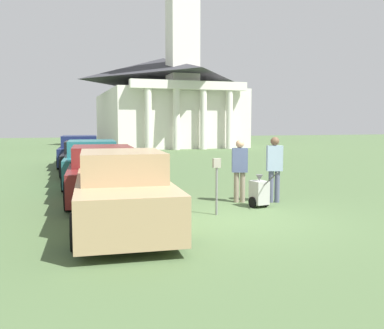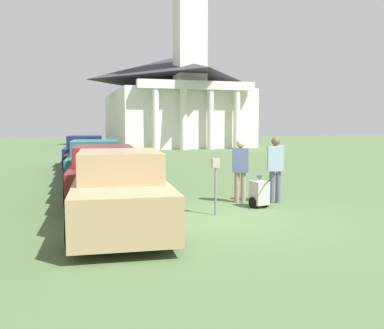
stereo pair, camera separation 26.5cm
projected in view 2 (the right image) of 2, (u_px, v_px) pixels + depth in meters
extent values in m
plane|color=#4C663D|center=(235.00, 220.00, 9.64)|extent=(120.00, 120.00, 0.00)
cube|color=tan|center=(119.00, 198.00, 8.93)|extent=(2.21, 5.05, 0.84)
cube|color=tan|center=(119.00, 165.00, 8.67)|extent=(1.76, 2.19, 0.58)
cylinder|color=black|center=(79.00, 200.00, 10.25)|extent=(0.23, 0.68, 0.67)
cylinder|color=black|center=(153.00, 197.00, 10.63)|extent=(0.23, 0.68, 0.67)
cylinder|color=black|center=(71.00, 231.00, 7.29)|extent=(0.23, 0.68, 0.67)
cylinder|color=black|center=(174.00, 226.00, 7.66)|extent=(0.23, 0.68, 0.67)
cube|color=maroon|center=(104.00, 178.00, 12.32)|extent=(2.22, 5.22, 0.79)
cube|color=maroon|center=(103.00, 155.00, 12.06)|extent=(1.76, 2.26, 0.53)
cylinder|color=black|center=(75.00, 179.00, 13.69)|extent=(0.24, 0.77, 0.76)
cylinder|color=black|center=(131.00, 178.00, 14.06)|extent=(0.24, 0.77, 0.76)
cylinder|color=black|center=(68.00, 195.00, 10.62)|extent=(0.24, 0.77, 0.76)
cylinder|color=black|center=(140.00, 193.00, 10.99)|extent=(0.24, 0.77, 0.76)
cube|color=#23666B|center=(95.00, 166.00, 15.32)|extent=(2.21, 5.34, 0.85)
cube|color=#23666B|center=(95.00, 148.00, 15.05)|extent=(1.75, 2.31, 0.52)
cylinder|color=black|center=(73.00, 169.00, 16.73)|extent=(0.24, 0.75, 0.74)
cylinder|color=black|center=(118.00, 168.00, 17.10)|extent=(0.24, 0.75, 0.74)
cylinder|color=black|center=(67.00, 180.00, 13.59)|extent=(0.24, 0.75, 0.74)
cylinder|color=black|center=(123.00, 178.00, 13.96)|extent=(0.24, 0.75, 0.74)
cube|color=black|center=(89.00, 160.00, 18.76)|extent=(2.21, 5.42, 0.74)
cube|color=black|center=(89.00, 146.00, 18.50)|extent=(1.74, 2.34, 0.47)
cylinder|color=black|center=(71.00, 162.00, 20.20)|extent=(0.24, 0.71, 0.70)
cylinder|color=black|center=(109.00, 161.00, 20.56)|extent=(0.24, 0.71, 0.70)
cylinder|color=black|center=(66.00, 169.00, 17.01)|extent=(0.24, 0.71, 0.70)
cylinder|color=black|center=(111.00, 168.00, 17.37)|extent=(0.24, 0.71, 0.70)
cube|color=#19234C|center=(85.00, 154.00, 21.90)|extent=(2.32, 5.41, 0.82)
cube|color=#19234C|center=(85.00, 141.00, 21.63)|extent=(1.84, 2.34, 0.55)
cylinder|color=black|center=(69.00, 157.00, 23.32)|extent=(0.23, 0.68, 0.66)
cylinder|color=black|center=(104.00, 156.00, 23.71)|extent=(0.23, 0.68, 0.66)
cylinder|color=black|center=(64.00, 162.00, 20.14)|extent=(0.23, 0.68, 0.66)
cylinder|color=black|center=(104.00, 162.00, 20.53)|extent=(0.23, 0.68, 0.66)
cylinder|color=slate|center=(216.00, 191.00, 10.08)|extent=(0.05, 0.05, 1.13)
cube|color=gray|center=(216.00, 163.00, 10.01)|extent=(0.18, 0.09, 0.22)
cylinder|color=gray|center=(243.00, 187.00, 11.68)|extent=(0.14, 0.14, 0.83)
cylinder|color=gray|center=(237.00, 187.00, 11.69)|extent=(0.14, 0.14, 0.83)
cube|color=#4C597F|center=(240.00, 160.00, 11.62)|extent=(0.47, 0.35, 0.66)
sphere|color=tan|center=(241.00, 144.00, 11.57)|extent=(0.23, 0.23, 0.23)
cylinder|color=#515670|center=(278.00, 187.00, 11.66)|extent=(0.14, 0.14, 0.87)
cylinder|color=#515670|center=(272.00, 187.00, 11.66)|extent=(0.14, 0.14, 0.87)
cube|color=#99B2CC|center=(275.00, 158.00, 11.58)|extent=(0.47, 0.34, 0.69)
sphere|color=brown|center=(276.00, 141.00, 11.54)|extent=(0.24, 0.24, 0.24)
cube|color=#B2B2AD|center=(259.00, 193.00, 11.01)|extent=(0.42, 0.48, 0.60)
cone|color=#59595B|center=(260.00, 178.00, 10.97)|extent=(0.18, 0.18, 0.16)
cylinder|color=#4C4C4C|center=(270.00, 179.00, 10.54)|extent=(0.11, 0.59, 0.43)
cylinder|color=black|center=(252.00, 203.00, 10.94)|extent=(0.09, 0.28, 0.28)
cylinder|color=black|center=(266.00, 201.00, 11.12)|extent=(0.09, 0.28, 0.28)
cube|color=silver|center=(171.00, 119.00, 43.68)|extent=(11.73, 16.46, 5.20)
pyramid|color=#333338|center=(171.00, 70.00, 43.21)|extent=(11.96, 16.79, 2.34)
cylinder|color=silver|center=(155.00, 120.00, 34.27)|extent=(0.56, 0.56, 4.94)
cylinder|color=silver|center=(183.00, 120.00, 34.94)|extent=(0.56, 0.56, 4.94)
cylinder|color=silver|center=(211.00, 120.00, 35.62)|extent=(0.56, 0.56, 4.94)
cylinder|color=silver|center=(237.00, 120.00, 36.30)|extent=(0.56, 0.56, 4.94)
cube|color=silver|center=(197.00, 85.00, 35.01)|extent=(9.97, 0.70, 0.70)
cube|color=silver|center=(190.00, 22.00, 36.49)|extent=(2.40, 2.40, 11.13)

